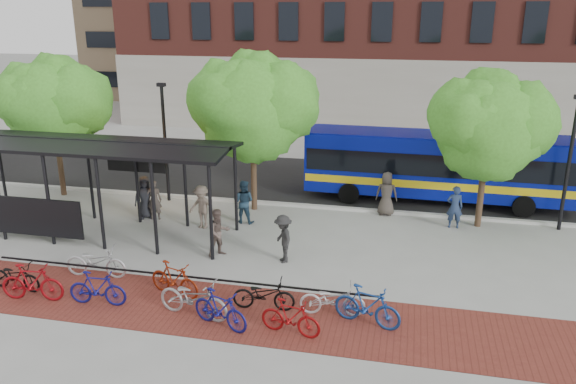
% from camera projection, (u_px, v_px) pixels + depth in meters
% --- Properties ---
extents(ground, '(160.00, 160.00, 0.00)m').
position_uv_depth(ground, '(310.00, 246.00, 19.97)').
color(ground, '#9E9E99').
rests_on(ground, ground).
extents(asphalt_street, '(160.00, 8.00, 0.01)m').
position_uv_depth(asphalt_street, '(340.00, 182.00, 27.40)').
color(asphalt_street, black).
rests_on(asphalt_street, ground).
extents(curb, '(160.00, 0.25, 0.12)m').
position_uv_depth(curb, '(327.00, 207.00, 23.67)').
color(curb, '#B7B7B2').
rests_on(curb, ground).
extents(brick_strip, '(24.00, 3.00, 0.01)m').
position_uv_depth(brick_strip, '(208.00, 308.00, 15.75)').
color(brick_strip, maroon).
rests_on(brick_strip, ground).
extents(bike_rack_rail, '(12.00, 0.05, 0.95)m').
position_uv_depth(bike_rack_rail, '(178.00, 289.00, 16.85)').
color(bike_rack_rail, black).
rests_on(bike_rack_rail, ground).
extents(bus_shelter, '(10.60, 3.07, 3.60)m').
position_uv_depth(bus_shelter, '(88.00, 155.00, 20.29)').
color(bus_shelter, black).
rests_on(bus_shelter, ground).
extents(tree_a, '(4.90, 4.00, 6.18)m').
position_uv_depth(tree_a, '(55.00, 101.00, 24.25)').
color(tree_a, '#382619').
rests_on(tree_a, ground).
extents(tree_b, '(5.15, 4.20, 6.47)m').
position_uv_depth(tree_b, '(255.00, 103.00, 22.31)').
color(tree_b, '#382619').
rests_on(tree_b, ground).
extents(tree_c, '(4.66, 3.80, 5.92)m').
position_uv_depth(tree_c, '(491.00, 123.00, 20.58)').
color(tree_c, '#382619').
rests_on(tree_c, ground).
extents(lamp_post_left, '(0.35, 0.20, 5.12)m').
position_uv_depth(lamp_post_left, '(165.00, 139.00, 23.92)').
color(lamp_post_left, black).
rests_on(lamp_post_left, ground).
extents(lamp_post_right, '(0.35, 0.20, 5.12)m').
position_uv_depth(lamp_post_right, '(570.00, 160.00, 20.61)').
color(lamp_post_right, black).
rests_on(lamp_post_right, ground).
extents(bus, '(11.12, 2.83, 2.99)m').
position_uv_depth(bus, '(436.00, 163.00, 24.14)').
color(bus, '#081496').
rests_on(bus, ground).
extents(bike_0, '(1.74, 0.72, 0.89)m').
position_uv_depth(bike_0, '(16.00, 276.00, 16.70)').
color(bike_0, black).
rests_on(bike_0, ground).
extents(bike_1, '(1.92, 0.74, 1.13)m').
position_uv_depth(bike_1, '(32.00, 282.00, 16.04)').
color(bike_1, maroon).
rests_on(bike_1, ground).
extents(bike_2, '(2.01, 0.82, 1.03)m').
position_uv_depth(bike_2, '(96.00, 261.00, 17.49)').
color(bike_2, '#ACACAE').
rests_on(bike_2, ground).
extents(bike_3, '(1.73, 0.59, 1.02)m').
position_uv_depth(bike_3, '(97.00, 288.00, 15.80)').
color(bike_3, navy).
rests_on(bike_3, ground).
extents(bike_5, '(1.82, 1.00, 1.05)m').
position_uv_depth(bike_5, '(174.00, 279.00, 16.32)').
color(bike_5, maroon).
rests_on(bike_5, ground).
extents(bike_6, '(2.23, 1.14, 1.12)m').
position_uv_depth(bike_6, '(193.00, 298.00, 15.18)').
color(bike_6, gray).
rests_on(bike_6, ground).
extents(bike_7, '(1.82, 1.09, 1.06)m').
position_uv_depth(bike_7, '(220.00, 309.00, 14.68)').
color(bike_7, navy).
rests_on(bike_7, ground).
extents(bike_8, '(1.80, 0.76, 0.92)m').
position_uv_depth(bike_8, '(264.00, 294.00, 15.58)').
color(bike_8, black).
rests_on(bike_8, ground).
extents(bike_9, '(1.69, 0.75, 0.98)m').
position_uv_depth(bike_9, '(290.00, 317.00, 14.35)').
color(bike_9, maroon).
rests_on(bike_9, ground).
extents(bike_10, '(1.85, 0.80, 0.95)m').
position_uv_depth(bike_10, '(332.00, 299.00, 15.29)').
color(bike_10, '#BABABD').
rests_on(bike_10, ground).
extents(bike_11, '(1.94, 1.03, 1.12)m').
position_uv_depth(bike_11, '(367.00, 306.00, 14.77)').
color(bike_11, navy).
rests_on(bike_11, ground).
extents(pedestrian_0, '(1.01, 0.88, 1.74)m').
position_uv_depth(pedestrian_0, '(145.00, 197.00, 22.42)').
color(pedestrian_0, black).
rests_on(pedestrian_0, ground).
extents(pedestrian_1, '(0.66, 0.51, 1.62)m').
position_uv_depth(pedestrian_1, '(154.00, 200.00, 22.27)').
color(pedestrian_1, '#3A332F').
rests_on(pedestrian_1, ground).
extents(pedestrian_2, '(0.87, 0.69, 1.73)m').
position_uv_depth(pedestrian_2, '(244.00, 202.00, 21.91)').
color(pedestrian_2, '#1C3243').
rests_on(pedestrian_2, ground).
extents(pedestrian_3, '(1.20, 0.84, 1.70)m').
position_uv_depth(pedestrian_3, '(202.00, 207.00, 21.35)').
color(pedestrian_3, brown).
rests_on(pedestrian_3, ground).
extents(pedestrian_6, '(0.89, 0.58, 1.81)m').
position_uv_depth(pedestrian_6, '(387.00, 194.00, 22.72)').
color(pedestrian_6, '#3F3933').
rests_on(pedestrian_6, ground).
extents(pedestrian_7, '(0.63, 0.44, 1.68)m').
position_uv_depth(pedestrian_7, '(455.00, 207.00, 21.38)').
color(pedestrian_7, '#22304F').
rests_on(pedestrian_7, ground).
extents(pedestrian_8, '(1.02, 1.02, 1.66)m').
position_uv_depth(pedestrian_8, '(219.00, 233.00, 18.92)').
color(pedestrian_8, brown).
rests_on(pedestrian_8, ground).
extents(pedestrian_9, '(1.04, 1.21, 1.63)m').
position_uv_depth(pedestrian_9, '(283.00, 239.00, 18.46)').
color(pedestrian_9, black).
rests_on(pedestrian_9, ground).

